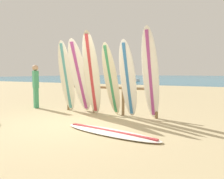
% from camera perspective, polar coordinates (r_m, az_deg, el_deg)
% --- Properties ---
extents(ground_plane, '(120.00, 120.00, 0.00)m').
position_cam_1_polar(ground_plane, '(5.87, -10.62, -8.91)').
color(ground_plane, tan).
extents(ocean_water, '(120.00, 80.00, 0.01)m').
position_cam_1_polar(ocean_water, '(62.68, 22.91, 2.95)').
color(ocean_water, '#196B93').
rests_on(ocean_water, ground).
extents(surfboard_rack, '(3.34, 0.09, 1.02)m').
position_cam_1_polar(surfboard_rack, '(6.98, -1.08, -1.26)').
color(surfboard_rack, olive).
rests_on(surfboard_rack, ground).
extents(surfboard_leaning_far_left, '(0.55, 0.62, 2.44)m').
position_cam_1_polar(surfboard_leaning_far_left, '(7.52, -12.13, 3.37)').
color(surfboard_leaning_far_left, white).
rests_on(surfboard_leaning_far_left, ground).
extents(surfboard_leaning_left, '(0.71, 1.19, 2.41)m').
position_cam_1_polar(surfboard_leaning_left, '(7.08, -8.66, 3.26)').
color(surfboard_leaning_left, white).
rests_on(surfboard_leaning_left, ground).
extents(surfboard_leaning_center_left, '(0.56, 0.65, 2.64)m').
position_cam_1_polar(surfboard_leaning_center_left, '(6.74, -5.51, 4.19)').
color(surfboard_leaning_center_left, silver).
rests_on(surfboard_leaning_center_left, ground).
extents(surfboard_leaning_center, '(0.60, 0.80, 2.27)m').
position_cam_1_polar(surfboard_leaning_center, '(6.59, -0.26, 2.58)').
color(surfboard_leaning_center, beige).
rests_on(surfboard_leaning_center, ground).
extents(surfboard_leaning_center_right, '(0.54, 0.76, 2.30)m').
position_cam_1_polar(surfboard_leaning_center_right, '(6.29, 4.33, 2.63)').
color(surfboard_leaning_center_right, white).
rests_on(surfboard_leaning_center_right, ground).
extents(surfboard_leaning_right, '(0.54, 0.82, 2.61)m').
position_cam_1_polar(surfboard_leaning_right, '(6.09, 10.29, 3.97)').
color(surfboard_leaning_right, white).
rests_on(surfboard_leaning_right, ground).
extents(surfboard_lying_on_sand, '(2.51, 0.91, 0.08)m').
position_cam_1_polar(surfboard_lying_on_sand, '(4.83, -0.50, -11.38)').
color(surfboard_lying_on_sand, white).
rests_on(surfboard_lying_on_sand, ground).
extents(beachgoer_standing, '(0.31, 0.27, 1.65)m').
position_cam_1_polar(beachgoer_standing, '(8.63, -19.79, 1.30)').
color(beachgoer_standing, '#3F9966').
rests_on(beachgoer_standing, ground).
extents(small_boat_offshore, '(2.81, 2.25, 0.71)m').
position_cam_1_polar(small_boat_offshore, '(34.22, 5.45, 2.68)').
color(small_boat_offshore, silver).
rests_on(small_boat_offshore, ocean_water).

